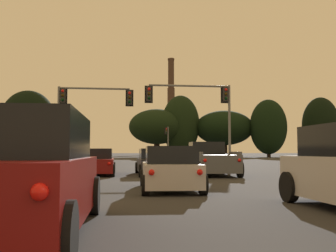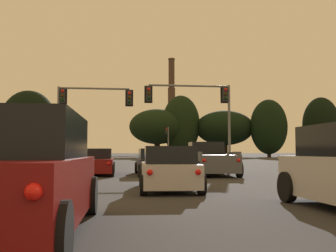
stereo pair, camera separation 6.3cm
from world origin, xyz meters
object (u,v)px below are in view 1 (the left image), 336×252
object	(u,v)px
pickup_truck_right_lane_front	(211,160)
sedan_center_lane_front	(155,163)
hatchback_center_lane_second	(170,170)
traffic_light_far_right	(167,138)
smokestack	(171,116)
traffic_light_overhead_left	(84,106)
sedan_left_lane_front	(97,162)
suv_left_lane_third	(22,176)
traffic_light_overhead_right	(201,104)

from	to	relation	value
pickup_truck_right_lane_front	sedan_center_lane_front	world-z (taller)	pickup_truck_right_lane_front
hatchback_center_lane_second	traffic_light_far_right	world-z (taller)	traffic_light_far_right
pickup_truck_right_lane_front	smokestack	size ratio (longest dim) A/B	0.13
smokestack	pickup_truck_right_lane_front	bearing A→B (deg)	-96.47
hatchback_center_lane_second	sedan_center_lane_front	xyz separation A→B (m)	(0.25, 8.50, 0.00)
hatchback_center_lane_second	sedan_center_lane_front	world-z (taller)	hatchback_center_lane_second
traffic_light_overhead_left	smokestack	world-z (taller)	smokestack
pickup_truck_right_lane_front	sedan_left_lane_front	world-z (taller)	pickup_truck_right_lane_front
hatchback_center_lane_second	traffic_light_far_right	bearing A→B (deg)	85.55
sedan_center_lane_front	traffic_light_far_right	bearing A→B (deg)	81.84
suv_left_lane_third	traffic_light_overhead_right	distance (m)	22.82
hatchback_center_lane_second	traffic_light_far_right	size ratio (longest dim) A/B	0.78
sedan_left_lane_front	traffic_light_far_right	size ratio (longest dim) A/B	0.89
pickup_truck_right_lane_front	sedan_center_lane_front	size ratio (longest dim) A/B	1.18
traffic_light_far_right	suv_left_lane_third	bearing A→B (deg)	-98.89
pickup_truck_right_lane_front	suv_left_lane_third	xyz separation A→B (m)	(-6.40, -14.93, 0.09)
suv_left_lane_third	traffic_light_far_right	bearing A→B (deg)	81.69
suv_left_lane_third	traffic_light_overhead_right	bearing A→B (deg)	71.86
pickup_truck_right_lane_front	sedan_left_lane_front	size ratio (longest dim) A/B	1.18
sedan_left_lane_front	suv_left_lane_third	bearing A→B (deg)	-91.20
pickup_truck_right_lane_front	sedan_left_lane_front	xyz separation A→B (m)	(-6.20, 0.69, -0.14)
traffic_light_far_right	sedan_left_lane_front	bearing A→B (deg)	-101.86
sedan_left_lane_front	traffic_light_overhead_right	world-z (taller)	traffic_light_overhead_right
suv_left_lane_third	smokestack	world-z (taller)	smokestack
sedan_left_lane_front	traffic_light_overhead_right	distance (m)	9.90
sedan_left_lane_front	traffic_light_overhead_left	bearing A→B (deg)	100.76
suv_left_lane_third	pickup_truck_right_lane_front	bearing A→B (deg)	67.38
traffic_light_far_right	smokestack	bearing A→B (deg)	82.42
suv_left_lane_third	traffic_light_overhead_left	world-z (taller)	traffic_light_overhead_left
hatchback_center_lane_second	suv_left_lane_third	distance (m)	7.32
pickup_truck_right_lane_front	traffic_light_overhead_right	world-z (taller)	traffic_light_overhead_right
sedan_left_lane_front	traffic_light_overhead_left	size ratio (longest dim) A/B	0.79
sedan_left_lane_front	traffic_light_overhead_right	size ratio (longest dim) A/B	0.75
traffic_light_overhead_left	traffic_light_far_right	bearing A→B (deg)	73.73
hatchback_center_lane_second	traffic_light_overhead_left	world-z (taller)	traffic_light_overhead_left
smokestack	traffic_light_far_right	bearing A→B (deg)	-97.58
suv_left_lane_third	sedan_left_lane_front	distance (m)	15.62
sedan_left_lane_front	traffic_light_far_right	world-z (taller)	traffic_light_far_right
sedan_center_lane_front	smokestack	xyz separation A→B (m)	(20.74, 155.80, 16.67)
traffic_light_overhead_right	traffic_light_overhead_left	bearing A→B (deg)	171.17
sedan_center_lane_front	sedan_left_lane_front	world-z (taller)	same
sedan_center_lane_front	traffic_light_far_right	xyz separation A→B (m)	(5.65, 42.46, 2.84)
sedan_center_lane_front	traffic_light_overhead_left	bearing A→B (deg)	120.69
pickup_truck_right_lane_front	traffic_light_overhead_left	bearing A→B (deg)	137.39
traffic_light_overhead_left	hatchback_center_lane_second	bearing A→B (deg)	-74.95
traffic_light_overhead_right	pickup_truck_right_lane_front	bearing A→B (deg)	-97.33
traffic_light_far_right	traffic_light_overhead_right	xyz separation A→B (m)	(-1.79, -36.28, 1.18)
traffic_light_far_right	sedan_center_lane_front	bearing A→B (deg)	-97.58
hatchback_center_lane_second	smokestack	bearing A→B (deg)	84.88
hatchback_center_lane_second	traffic_light_overhead_right	distance (m)	15.78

